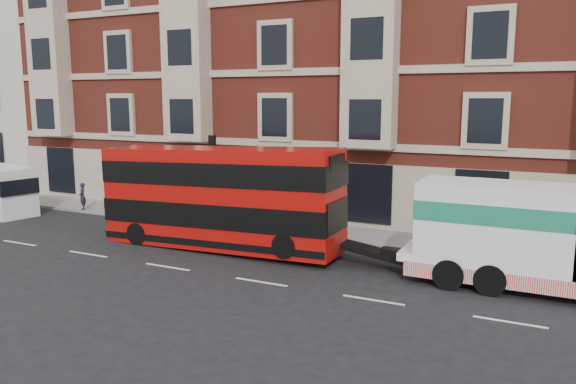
% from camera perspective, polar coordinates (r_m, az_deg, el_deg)
% --- Properties ---
extents(ground, '(120.00, 120.00, 0.00)m').
position_cam_1_polar(ground, '(19.57, -2.73, -9.13)').
color(ground, black).
rests_on(ground, ground).
extents(sidewalk, '(90.00, 3.00, 0.15)m').
position_cam_1_polar(sidewalk, '(26.11, 5.18, -4.19)').
color(sidewalk, slate).
rests_on(sidewalk, ground).
extents(victorian_terrace, '(45.00, 12.00, 20.40)m').
position_cam_1_polar(victorian_terrace, '(32.59, 11.19, 16.09)').
color(victorian_terrace, maroon).
rests_on(victorian_terrace, ground).
extents(cream_block, '(16.00, 10.00, 16.80)m').
position_cam_1_polar(cream_block, '(49.33, -26.76, 10.98)').
color(cream_block, beige).
rests_on(cream_block, ground).
extents(lamp_post_west, '(0.35, 0.15, 4.35)m').
position_cam_1_polar(lamp_post_west, '(27.19, -7.64, 1.89)').
color(lamp_post_west, black).
rests_on(lamp_post_west, sidewalk).
extents(double_decker_bus, '(10.45, 2.40, 4.23)m').
position_cam_1_polar(double_decker_bus, '(23.46, -6.98, -0.39)').
color(double_decker_bus, '#AA0D09').
rests_on(double_decker_bus, ground).
extents(tow_truck, '(8.37, 2.47, 3.49)m').
position_cam_1_polar(tow_truck, '(19.90, 23.76, -4.10)').
color(tow_truck, white).
rests_on(tow_truck, ground).
extents(pedestrian, '(0.64, 0.64, 1.50)m').
position_cam_1_polar(pedestrian, '(32.88, -20.16, -0.42)').
color(pedestrian, '#231C38').
rests_on(pedestrian, sidewalk).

